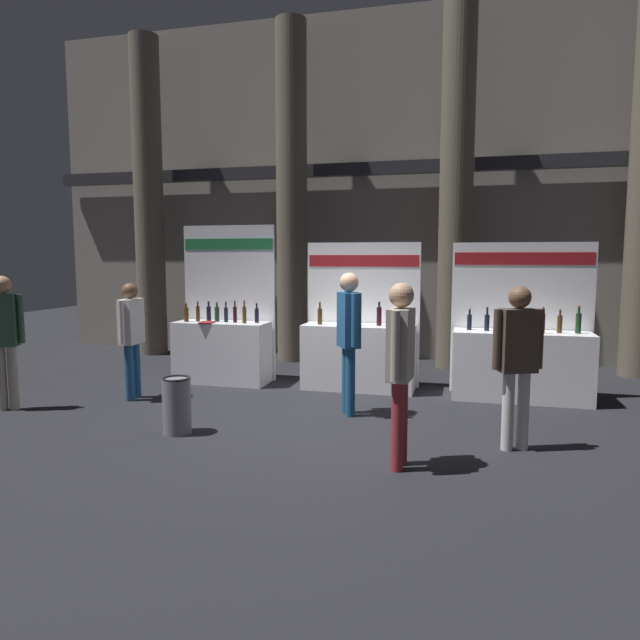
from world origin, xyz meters
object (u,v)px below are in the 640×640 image
(exhibitor_booth_1, at_px, (359,351))
(visitor_2, at_px, (349,331))
(exhibitor_booth_0, at_px, (223,344))
(visitor_4, at_px, (131,331))
(visitor_7, at_px, (518,354))
(trash_bin, at_px, (177,405))
(exhibitor_booth_2, at_px, (521,359))
(visitor_6, at_px, (4,332))
(visitor_3, at_px, (400,359))

(exhibitor_booth_1, relative_size, visitor_2, 1.23)
(exhibitor_booth_0, xyz_separation_m, visitor_2, (2.36, -1.40, 0.47))
(visitor_4, height_order, visitor_7, visitor_7)
(exhibitor_booth_1, xyz_separation_m, trash_bin, (-1.62, -2.73, -0.26))
(trash_bin, distance_m, visitor_4, 2.00)
(exhibitor_booth_0, distance_m, trash_bin, 2.74)
(exhibitor_booth_2, relative_size, visitor_2, 1.22)
(trash_bin, distance_m, visitor_7, 3.80)
(exhibitor_booth_0, relative_size, visitor_6, 1.42)
(visitor_2, xyz_separation_m, visitor_4, (-3.14, 0.02, -0.11))
(visitor_2, bearing_deg, visitor_7, 36.31)
(trash_bin, relative_size, visitor_4, 0.40)
(exhibitor_booth_0, height_order, visitor_2, exhibitor_booth_0)
(exhibitor_booth_1, distance_m, visitor_4, 3.36)
(exhibitor_booth_2, height_order, visitor_6, exhibitor_booth_2)
(exhibitor_booth_1, relative_size, visitor_4, 1.35)
(visitor_3, distance_m, visitor_6, 5.32)
(exhibitor_booth_1, distance_m, trash_bin, 3.19)
(exhibitor_booth_1, relative_size, exhibitor_booth_2, 1.01)
(exhibitor_booth_1, xyz_separation_m, visitor_4, (-3.00, -1.45, 0.39))
(trash_bin, bearing_deg, visitor_2, 35.64)
(trash_bin, height_order, visitor_6, visitor_6)
(trash_bin, height_order, visitor_2, visitor_2)
(exhibitor_booth_2, bearing_deg, visitor_6, -160.85)
(exhibitor_booth_1, xyz_separation_m, exhibitor_booth_2, (2.35, -0.08, -0.01))
(visitor_6, bearing_deg, visitor_2, 167.60)
(exhibitor_booth_2, relative_size, visitor_7, 1.29)
(visitor_2, bearing_deg, exhibitor_booth_2, 92.58)
(exhibitor_booth_1, bearing_deg, exhibitor_booth_0, -178.14)
(exhibitor_booth_1, xyz_separation_m, visitor_3, (0.99, -3.17, 0.47))
(trash_bin, bearing_deg, exhibitor_booth_2, 33.77)
(visitor_2, distance_m, visitor_6, 4.51)
(exhibitor_booth_2, height_order, visitor_3, exhibitor_booth_2)
(visitor_2, distance_m, visitor_4, 3.14)
(trash_bin, distance_m, visitor_6, 2.78)
(exhibitor_booth_2, bearing_deg, visitor_7, -96.14)
(visitor_2, distance_m, visitor_3, 1.89)
(exhibitor_booth_0, xyz_separation_m, visitor_4, (-0.78, -1.38, 0.36))
(exhibitor_booth_0, bearing_deg, trash_bin, -77.07)
(visitor_3, height_order, visitor_6, visitor_3)
(visitor_3, bearing_deg, trash_bin, -94.11)
(exhibitor_booth_0, distance_m, visitor_3, 4.48)
(exhibitor_booth_2, height_order, trash_bin, exhibitor_booth_2)
(exhibitor_booth_2, bearing_deg, visitor_3, -113.87)
(visitor_4, bearing_deg, visitor_3, -115.55)
(exhibitor_booth_2, height_order, visitor_2, exhibitor_booth_2)
(exhibitor_booth_1, distance_m, visitor_2, 1.56)
(exhibitor_booth_1, relative_size, visitor_7, 1.30)
(visitor_4, bearing_deg, exhibitor_booth_2, -77.91)
(visitor_2, bearing_deg, trash_bin, -84.01)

